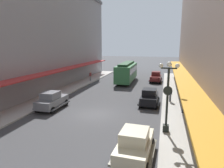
{
  "coord_description": "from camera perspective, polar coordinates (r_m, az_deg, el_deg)",
  "views": [
    {
      "loc": [
        6.14,
        -16.96,
        6.42
      ],
      "look_at": [
        0.0,
        6.0,
        1.8
      ],
      "focal_mm": 32.04,
      "sensor_mm": 36.0,
      "label": 1
    }
  ],
  "objects": [
    {
      "name": "ground_plane",
      "position": [
        19.15,
        -4.7,
        -8.63
      ],
      "size": [
        200.0,
        200.0,
        0.0
      ],
      "primitive_type": "plane",
      "color": "#424244"
    },
    {
      "name": "sidewalk_left",
      "position": [
        22.67,
        -22.97,
        -6.15
      ],
      "size": [
        3.0,
        60.0,
        0.15
      ],
      "primitive_type": "cube",
      "color": "#B7B5AD",
      "rests_on": "ground"
    },
    {
      "name": "sidewalk_right",
      "position": [
        18.16,
        18.57,
        -10.05
      ],
      "size": [
        3.0,
        60.0,
        0.15
      ],
      "primitive_type": "cube",
      "color": "#B7B5AD",
      "rests_on": "ground"
    },
    {
      "name": "parked_car_0",
      "position": [
        21.27,
        -16.76,
        -4.4
      ],
      "size": [
        2.15,
        4.26,
        1.84
      ],
      "color": "slate",
      "rests_on": "ground"
    },
    {
      "name": "parked_car_1",
      "position": [
        36.17,
        12.4,
        2.04
      ],
      "size": [
        2.27,
        4.31,
        1.84
      ],
      "color": "#591919",
      "rests_on": "ground"
    },
    {
      "name": "parked_car_2",
      "position": [
        11.9,
        6.58,
        -16.49
      ],
      "size": [
        2.29,
        4.31,
        1.84
      ],
      "color": "beige",
      "rests_on": "ground"
    },
    {
      "name": "parked_car_3",
      "position": [
        22.07,
        10.64,
        -3.56
      ],
      "size": [
        2.18,
        4.27,
        1.84
      ],
      "color": "black",
      "rests_on": "ground"
    },
    {
      "name": "streetcar",
      "position": [
        35.28,
        4.19,
        3.62
      ],
      "size": [
        2.73,
        9.65,
        3.46
      ],
      "color": "#33723F",
      "rests_on": "ground"
    },
    {
      "name": "lamp_post_with_clock",
      "position": [
        14.82,
        15.58,
        -2.81
      ],
      "size": [
        1.42,
        0.44,
        5.16
      ],
      "color": "black",
      "rests_on": "sidewalk_right"
    },
    {
      "name": "fire_hydrant",
      "position": [
        22.59,
        -19.31,
        -4.67
      ],
      "size": [
        0.24,
        0.24,
        0.82
      ],
      "color": "#B21E19",
      "rests_on": "sidewalk_left"
    },
    {
      "name": "pedestrian_0",
      "position": [
        35.89,
        -6.19,
        2.24
      ],
      "size": [
        0.36,
        0.24,
        1.64
      ],
      "color": "slate",
      "rests_on": "sidewalk_left"
    },
    {
      "name": "pedestrian_1",
      "position": [
        20.0,
        19.69,
        -5.35
      ],
      "size": [
        0.36,
        0.28,
        1.67
      ],
      "color": "#2D2D33",
      "rests_on": "sidewalk_right"
    },
    {
      "name": "pedestrian_2",
      "position": [
        23.52,
        16.31,
        -2.81
      ],
      "size": [
        0.36,
        0.24,
        1.64
      ],
      "color": "slate",
      "rests_on": "sidewalk_right"
    }
  ]
}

